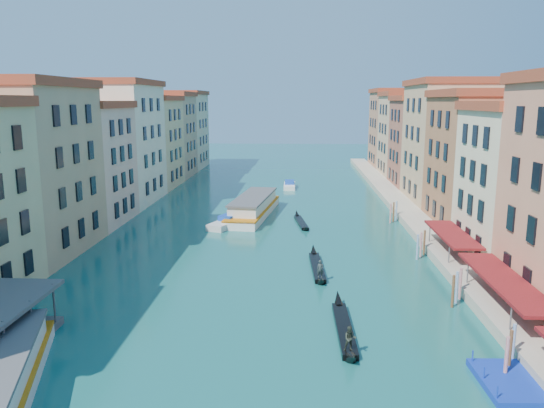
{
  "coord_description": "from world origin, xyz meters",
  "views": [
    {
      "loc": [
        5.21,
        -18.89,
        17.55
      ],
      "look_at": [
        2.12,
        40.53,
        5.89
      ],
      "focal_mm": 35.0,
      "sensor_mm": 36.0,
      "label": 1
    }
  ],
  "objects": [
    {
      "name": "vaporetto_far",
      "position": [
        -1.82,
        61.25,
        1.39
      ],
      "size": [
        7.15,
        21.11,
        3.08
      ],
      "rotation": [
        0.0,
        0.0,
        -0.12
      ],
      "color": "silver",
      "rests_on": "ground"
    },
    {
      "name": "right_bank_palazzos",
      "position": [
        30.0,
        65.0,
        9.75
      ],
      "size": [
        12.8,
        128.4,
        21.0
      ],
      "color": "#A45B43",
      "rests_on": "ground"
    },
    {
      "name": "gondola_far",
      "position": [
        5.51,
        56.01,
        0.31
      ],
      "size": [
        2.34,
        10.77,
        1.53
      ],
      "rotation": [
        0.0,
        0.0,
        0.14
      ],
      "color": "black",
      "rests_on": "ground"
    },
    {
      "name": "left_bank_palazzos",
      "position": [
        -26.0,
        64.68,
        9.71
      ],
      "size": [
        12.8,
        128.4,
        21.0
      ],
      "color": "beige",
      "rests_on": "ground"
    },
    {
      "name": "motorboat_mid",
      "position": [
        -4.8,
        53.98,
        0.63
      ],
      "size": [
        5.22,
        8.1,
        1.61
      ],
      "rotation": [
        0.0,
        0.0,
        -0.39
      ],
      "color": "silver",
      "rests_on": "ground"
    },
    {
      "name": "restaurant_awnings",
      "position": [
        22.19,
        23.0,
        2.99
      ],
      "size": [
        3.2,
        44.55,
        3.12
      ],
      "color": "maroon",
      "rests_on": "ground"
    },
    {
      "name": "motorboat_far",
      "position": [
        3.24,
        87.84,
        0.57
      ],
      "size": [
        2.28,
        7.13,
        1.47
      ],
      "rotation": [
        0.0,
        0.0,
        0.01
      ],
      "color": "white",
      "rests_on": "ground"
    },
    {
      "name": "gondola_right",
      "position": [
        8.79,
        19.29,
        0.47
      ],
      "size": [
        1.32,
        12.44,
        2.48
      ],
      "rotation": [
        0.0,
        0.0,
        0.02
      ],
      "color": "black",
      "rests_on": "ground"
    },
    {
      "name": "quay",
      "position": [
        22.0,
        65.0,
        0.5
      ],
      "size": [
        4.0,
        140.0,
        1.0
      ],
      "primitive_type": "cube",
      "color": "#AFA88D",
      "rests_on": "ground"
    },
    {
      "name": "blue_dock",
      "position": [
        18.5,
        12.2,
        0.22
      ],
      "size": [
        3.79,
        5.52,
        0.45
      ],
      "rotation": [
        0.0,
        0.0,
        0.04
      ],
      "color": "#1233AB",
      "rests_on": "ground"
    },
    {
      "name": "gondola_fore",
      "position": [
        7.18,
        34.9,
        0.41
      ],
      "size": [
        1.58,
        12.19,
        2.43
      ],
      "rotation": [
        0.0,
        0.0,
        0.05
      ],
      "color": "black",
      "rests_on": "ground"
    },
    {
      "name": "mooring_poles_right",
      "position": [
        19.1,
        28.8,
        1.3
      ],
      "size": [
        1.44,
        54.24,
        3.2
      ],
      "color": "brown",
      "rests_on": "ground"
    }
  ]
}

